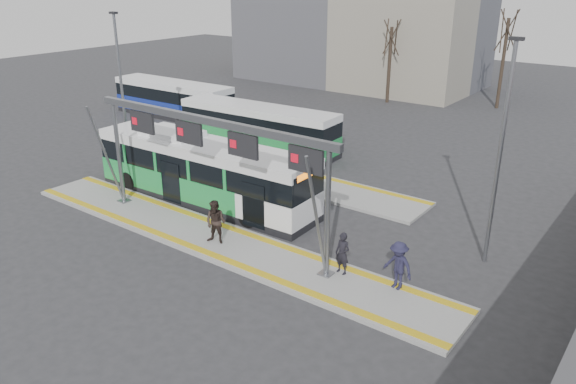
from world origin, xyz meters
name	(u,v)px	position (x,y,z in m)	size (l,w,h in m)	color
ground	(215,241)	(0.00, 0.00, 0.00)	(120.00, 120.00, 0.00)	#2D2D30
platform_main	(215,240)	(0.00, 0.00, 0.07)	(22.00, 3.00, 0.15)	gray
platform_second	(261,171)	(-4.00, 8.00, 0.07)	(20.00, 3.00, 0.15)	gray
tactile_main	(215,238)	(0.00, 0.00, 0.16)	(22.00, 2.65, 0.02)	gold
tactile_second	(274,165)	(-4.00, 9.15, 0.16)	(20.00, 0.35, 0.02)	gold
gantry	(208,143)	(-0.35, 0.25, 4.30)	(13.00, 1.68, 5.20)	slate
hero_bus	(204,172)	(-3.57, 3.01, 1.55)	(12.42, 3.05, 3.39)	black
bg_bus_green	(258,127)	(-7.23, 11.64, 1.38)	(11.25, 2.94, 2.79)	black
bg_bus_blue	(173,100)	(-17.86, 14.03, 1.38)	(10.79, 2.64, 2.80)	black
passenger_a	(342,253)	(5.92, 0.75, 0.98)	(0.60, 0.40, 1.65)	black
passenger_b	(216,222)	(0.35, -0.25, 1.09)	(0.92, 0.71, 1.88)	#2D221E
passenger_c	(398,265)	(8.08, 1.01, 1.07)	(1.18, 0.68, 1.83)	#201E37
tree_left	(391,38)	(-6.84, 28.95, 5.52)	(1.40, 1.40, 7.28)	#382B21
tree_mid	(507,31)	(1.61, 32.54, 6.28)	(1.40, 1.40, 8.28)	#382B21
tree_far	(264,15)	(-22.74, 31.41, 6.58)	(1.40, 1.40, 8.68)	#382B21
lamp_west	(122,87)	(-11.36, 4.48, 4.62)	(0.50, 0.25, 8.76)	slate
lamp_east	(500,151)	(9.88, 5.20, 4.61)	(0.50, 0.25, 8.73)	slate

